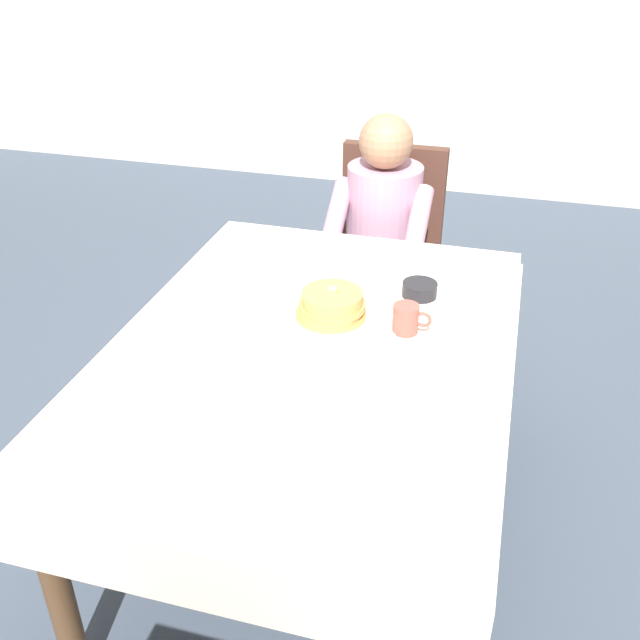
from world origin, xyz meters
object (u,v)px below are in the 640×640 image
(diner_person, at_px, (381,227))
(cup_coffee, at_px, (406,319))
(plate_breakfast, at_px, (332,319))
(bowl_butter, at_px, (420,289))
(syrup_pitcher, at_px, (271,271))
(spoon_near_edge, at_px, (283,378))
(knife_right_of_plate, at_px, (394,333))
(dining_table_main, at_px, (312,367))
(fork_left_of_plate, at_px, (269,315))
(chair_diner, at_px, (387,243))
(breakfast_stack, at_px, (332,305))

(diner_person, height_order, cup_coffee, diner_person)
(plate_breakfast, distance_m, bowl_butter, 0.32)
(syrup_pitcher, xyz_separation_m, spoon_near_edge, (0.21, -0.52, -0.04))
(diner_person, xyz_separation_m, cup_coffee, (0.25, -0.89, 0.11))
(spoon_near_edge, bearing_deg, cup_coffee, 57.41)
(syrup_pitcher, relative_size, spoon_near_edge, 0.53)
(diner_person, bearing_deg, knife_right_of_plate, 103.39)
(dining_table_main, relative_size, plate_breakfast, 5.44)
(fork_left_of_plate, bearing_deg, chair_diner, -7.88)
(breakfast_stack, relative_size, bowl_butter, 1.90)
(dining_table_main, relative_size, cup_coffee, 13.49)
(fork_left_of_plate, bearing_deg, dining_table_main, -121.49)
(fork_left_of_plate, xyz_separation_m, spoon_near_edge, (0.14, -0.30, 0.00))
(chair_diner, bearing_deg, plate_breakfast, 91.47)
(bowl_butter, height_order, spoon_near_edge, bowl_butter)
(chair_diner, bearing_deg, dining_table_main, 89.98)
(knife_right_of_plate, bearing_deg, spoon_near_edge, 142.47)
(plate_breakfast, height_order, fork_left_of_plate, plate_breakfast)
(chair_diner, relative_size, breakfast_stack, 4.45)
(diner_person, relative_size, cup_coffee, 9.91)
(chair_diner, bearing_deg, diner_person, 90.00)
(breakfast_stack, xyz_separation_m, cup_coffee, (0.22, 0.00, -0.01))
(dining_table_main, xyz_separation_m, plate_breakfast, (0.03, 0.12, 0.10))
(chair_diner, height_order, knife_right_of_plate, chair_diner)
(diner_person, bearing_deg, bowl_butter, 110.66)
(dining_table_main, relative_size, fork_left_of_plate, 8.47)
(cup_coffee, distance_m, bowl_butter, 0.23)
(dining_table_main, bearing_deg, plate_breakfast, 77.52)
(fork_left_of_plate, bearing_deg, bowl_butter, -58.71)
(bowl_butter, bearing_deg, dining_table_main, -125.98)
(plate_breakfast, relative_size, fork_left_of_plate, 1.56)
(cup_coffee, bearing_deg, dining_table_main, -153.80)
(chair_diner, bearing_deg, cup_coffee, 103.25)
(plate_breakfast, height_order, bowl_butter, bowl_butter)
(diner_person, relative_size, knife_right_of_plate, 5.60)
(diner_person, xyz_separation_m, breakfast_stack, (0.03, -0.89, 0.13))
(plate_breakfast, distance_m, spoon_near_edge, 0.32)
(dining_table_main, distance_m, diner_person, 1.01)
(dining_table_main, distance_m, fork_left_of_plate, 0.21)
(chair_diner, xyz_separation_m, breakfast_stack, (0.03, -1.05, 0.27))
(chair_diner, xyz_separation_m, spoon_near_edge, (-0.02, -1.37, 0.21))
(breakfast_stack, height_order, syrup_pitcher, breakfast_stack)
(dining_table_main, relative_size, spoon_near_edge, 10.16)
(plate_breakfast, bearing_deg, breakfast_stack, -119.65)
(diner_person, distance_m, plate_breakfast, 0.89)
(cup_coffee, xyz_separation_m, spoon_near_edge, (-0.27, -0.32, -0.04))
(dining_table_main, bearing_deg, diner_person, 89.98)
(breakfast_stack, xyz_separation_m, knife_right_of_plate, (0.19, -0.02, -0.05))
(syrup_pitcher, xyz_separation_m, fork_left_of_plate, (0.07, -0.22, -0.04))
(spoon_near_edge, bearing_deg, diner_person, 96.52)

